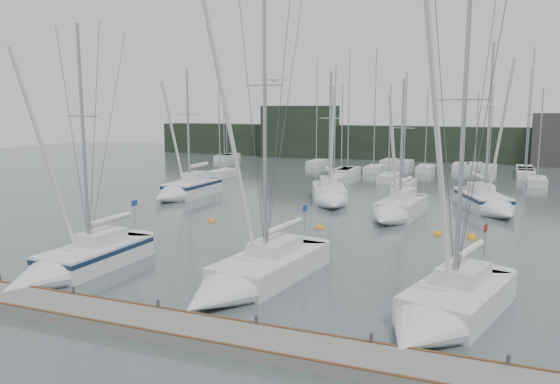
{
  "coord_description": "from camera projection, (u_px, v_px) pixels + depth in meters",
  "views": [
    {
      "loc": [
        9.49,
        -20.21,
        7.74
      ],
      "look_at": [
        -0.81,
        5.0,
        3.5
      ],
      "focal_mm": 35.0,
      "sensor_mm": 36.0,
      "label": 1
    }
  ],
  "objects": [
    {
      "name": "sailboat_near_center",
      "position": [
        246.0,
        279.0,
        23.29
      ],
      "size": [
        3.97,
        9.98,
        14.79
      ],
      "rotation": [
        0.0,
        0.0,
        -0.12
      ],
      "color": "silver",
      "rests_on": "ground"
    },
    {
      "name": "buoy_c",
      "position": [
        211.0,
        222.0,
        37.28
      ],
      "size": [
        0.49,
        0.49,
        0.49
      ],
      "primitive_type": "sphere",
      "color": "orange",
      "rests_on": "ground"
    },
    {
      "name": "sailboat_near_left",
      "position": [
        72.0,
        264.0,
        25.3
      ],
      "size": [
        2.67,
        8.86,
        12.41
      ],
      "rotation": [
        0.0,
        0.0,
        -0.01
      ],
      "color": "silver",
      "rests_on": "ground"
    },
    {
      "name": "sailboat_mid_c",
      "position": [
        396.0,
        211.0,
        37.91
      ],
      "size": [
        3.2,
        7.82,
        10.48
      ],
      "rotation": [
        0.0,
        0.0,
        -0.1
      ],
      "color": "silver",
      "rests_on": "ground"
    },
    {
      "name": "far_treeline",
      "position": [
        433.0,
        144.0,
        79.56
      ],
      "size": [
        90.0,
        4.0,
        5.0
      ],
      "primitive_type": "cube",
      "color": "black",
      "rests_on": "ground"
    },
    {
      "name": "mast_forest",
      "position": [
        411.0,
        170.0,
        63.85
      ],
      "size": [
        54.89,
        25.66,
        14.6
      ],
      "color": "silver",
      "rests_on": "ground"
    },
    {
      "name": "sailboat_near_right",
      "position": [
        441.0,
        313.0,
        19.37
      ],
      "size": [
        4.73,
        8.54,
        13.59
      ],
      "rotation": [
        0.0,
        0.0,
        -0.26
      ],
      "color": "silver",
      "rests_on": "ground"
    },
    {
      "name": "far_building_left",
      "position": [
        299.0,
        132.0,
        84.97
      ],
      "size": [
        12.0,
        3.0,
        8.0
      ],
      "primitive_type": "cube",
      "color": "black",
      "rests_on": "ground"
    },
    {
      "name": "sailboat_mid_b",
      "position": [
        330.0,
        197.0,
        44.1
      ],
      "size": [
        5.35,
        8.65,
        11.44
      ],
      "rotation": [
        0.0,
        0.0,
        0.37
      ],
      "color": "silver",
      "rests_on": "ground"
    },
    {
      "name": "buoy_a",
      "position": [
        320.0,
        228.0,
        35.24
      ],
      "size": [
        0.55,
        0.55,
        0.55
      ],
      "primitive_type": "sphere",
      "color": "orange",
      "rests_on": "ground"
    },
    {
      "name": "sailboat_mid_d",
      "position": [
        490.0,
        204.0,
        40.52
      ],
      "size": [
        5.54,
        8.76,
        13.31
      ],
      "rotation": [
        0.0,
        0.0,
        0.38
      ],
      "color": "silver",
      "rests_on": "ground"
    },
    {
      "name": "seagull",
      "position": [
        274.0,
        79.0,
        24.0
      ],
      "size": [
        1.08,
        0.51,
        0.21
      ],
      "rotation": [
        0.0,
        0.0,
        0.24
      ],
      "color": "white",
      "rests_on": "ground"
    },
    {
      "name": "buoy_b",
      "position": [
        438.0,
        235.0,
        33.47
      ],
      "size": [
        0.54,
        0.54,
        0.54
      ],
      "primitive_type": "sphere",
      "color": "orange",
      "rests_on": "ground"
    },
    {
      "name": "buoy_d",
      "position": [
        472.0,
        238.0,
        32.59
      ],
      "size": [
        0.61,
        0.61,
        0.61
      ],
      "primitive_type": "sphere",
      "color": "orange",
      "rests_on": "ground"
    },
    {
      "name": "sailboat_mid_a",
      "position": [
        183.0,
        191.0,
        46.99
      ],
      "size": [
        2.72,
        8.57,
        11.9
      ],
      "rotation": [
        0.0,
        0.0,
        -0.01
      ],
      "color": "silver",
      "rests_on": "ground"
    },
    {
      "name": "dock",
      "position": [
        191.0,
        330.0,
        18.62
      ],
      "size": [
        24.0,
        2.0,
        0.4
      ],
      "primitive_type": "cube",
      "color": "slate",
      "rests_on": "ground"
    },
    {
      "name": "ground",
      "position": [
        253.0,
        291.0,
        23.23
      ],
      "size": [
        160.0,
        160.0,
        0.0
      ],
      "primitive_type": "plane",
      "color": "#475653",
      "rests_on": "ground"
    }
  ]
}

